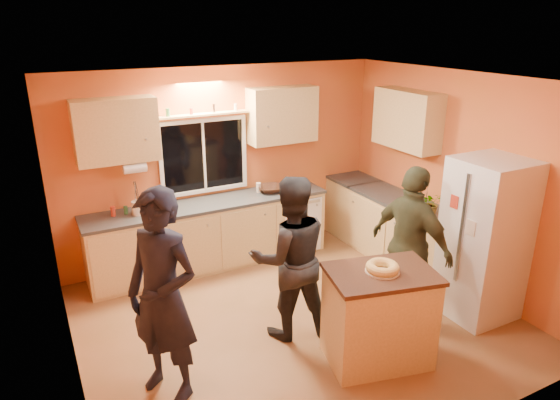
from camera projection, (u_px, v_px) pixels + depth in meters
ground at (296, 319)px, 5.55m from camera, size 4.50×4.50×0.00m
room_shell at (288, 169)px, 5.40m from camera, size 4.54×4.04×2.61m
back_counter at (236, 229)px, 6.82m from camera, size 4.23×0.62×0.90m
right_counter at (405, 234)px, 6.67m from camera, size 0.62×1.84×0.90m
refrigerator at (484, 240)px, 5.40m from camera, size 0.72×0.70×1.80m
island at (379, 316)px, 4.75m from camera, size 1.12×0.88×0.96m
bundt_pastry at (382, 267)px, 4.58m from camera, size 0.31×0.31×0.09m
person_left at (163, 297)px, 4.18m from camera, size 0.78×0.83×1.91m
person_center at (290, 258)px, 5.05m from camera, size 0.97×0.84×1.74m
person_right at (411, 246)px, 5.31m from camera, size 0.58×1.08×1.75m
mixing_bowl at (271, 189)px, 6.90m from camera, size 0.42×0.42×0.09m
utensil_crock at (137, 208)px, 6.07m from camera, size 0.14×0.14×0.17m
potted_plant at (432, 203)px, 6.08m from camera, size 0.30×0.27×0.27m
red_box at (409, 203)px, 6.39m from camera, size 0.17×0.13×0.07m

